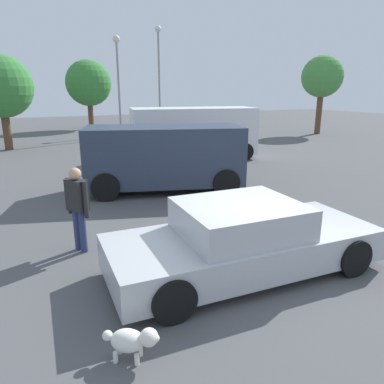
{
  "coord_description": "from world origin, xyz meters",
  "views": [
    {
      "loc": [
        -3.45,
        -4.67,
        3.02
      ],
      "look_at": [
        -0.18,
        1.99,
        0.9
      ],
      "focal_mm": 33.72,
      "sensor_mm": 36.0,
      "label": 1
    }
  ],
  "objects_px": {
    "dog": "(132,340)",
    "light_post_mid": "(118,69)",
    "light_post_near": "(159,62)",
    "pedestrian": "(78,203)",
    "sedan_foreground": "(243,240)",
    "van_white": "(193,132)",
    "suv_dark": "(164,156)"
  },
  "relations": [
    {
      "from": "suv_dark",
      "to": "van_white",
      "type": "bearing_deg",
      "value": -107.62
    },
    {
      "from": "dog",
      "to": "light_post_mid",
      "type": "bearing_deg",
      "value": 109.66
    },
    {
      "from": "sedan_foreground",
      "to": "van_white",
      "type": "height_order",
      "value": "van_white"
    },
    {
      "from": "van_white",
      "to": "light_post_near",
      "type": "relative_size",
      "value": 0.78
    },
    {
      "from": "van_white",
      "to": "pedestrian",
      "type": "height_order",
      "value": "van_white"
    },
    {
      "from": "dog",
      "to": "van_white",
      "type": "xyz_separation_m",
      "value": [
        6.24,
        11.05,
        0.95
      ]
    },
    {
      "from": "sedan_foreground",
      "to": "pedestrian",
      "type": "bearing_deg",
      "value": 141.64
    },
    {
      "from": "light_post_near",
      "to": "light_post_mid",
      "type": "xyz_separation_m",
      "value": [
        -3.67,
        -2.44,
        -0.66
      ]
    },
    {
      "from": "pedestrian",
      "to": "light_post_mid",
      "type": "distance_m",
      "value": 17.61
    },
    {
      "from": "sedan_foreground",
      "to": "light_post_mid",
      "type": "bearing_deg",
      "value": 83.69
    },
    {
      "from": "pedestrian",
      "to": "light_post_mid",
      "type": "xyz_separation_m",
      "value": [
        5.35,
        16.46,
        3.24
      ]
    },
    {
      "from": "pedestrian",
      "to": "light_post_near",
      "type": "distance_m",
      "value": 21.3
    },
    {
      "from": "light_post_mid",
      "to": "dog",
      "type": "bearing_deg",
      "value": -105.13
    },
    {
      "from": "van_white",
      "to": "light_post_near",
      "type": "distance_m",
      "value": 12.04
    },
    {
      "from": "sedan_foreground",
      "to": "light_post_mid",
      "type": "xyz_separation_m",
      "value": [
        3.02,
        18.51,
        3.65
      ]
    },
    {
      "from": "light_post_near",
      "to": "pedestrian",
      "type": "bearing_deg",
      "value": -115.53
    },
    {
      "from": "van_white",
      "to": "suv_dark",
      "type": "bearing_deg",
      "value": 66.4
    },
    {
      "from": "dog",
      "to": "light_post_mid",
      "type": "relative_size",
      "value": 0.09
    },
    {
      "from": "sedan_foreground",
      "to": "suv_dark",
      "type": "distance_m",
      "value": 5.49
    },
    {
      "from": "light_post_near",
      "to": "suv_dark",
      "type": "bearing_deg",
      "value": -110.86
    },
    {
      "from": "sedan_foreground",
      "to": "dog",
      "type": "bearing_deg",
      "value": -149.2
    },
    {
      "from": "sedan_foreground",
      "to": "light_post_mid",
      "type": "relative_size",
      "value": 0.76
    },
    {
      "from": "pedestrian",
      "to": "sedan_foreground",
      "type": "bearing_deg",
      "value": -70.17
    },
    {
      "from": "dog",
      "to": "light_post_mid",
      "type": "distance_m",
      "value": 20.83
    },
    {
      "from": "sedan_foreground",
      "to": "suv_dark",
      "type": "relative_size",
      "value": 0.94
    },
    {
      "from": "sedan_foreground",
      "to": "light_post_mid",
      "type": "distance_m",
      "value": 19.11
    },
    {
      "from": "dog",
      "to": "pedestrian",
      "type": "relative_size",
      "value": 0.35
    },
    {
      "from": "dog",
      "to": "light_post_near",
      "type": "xyz_separation_m",
      "value": [
        9.01,
        22.18,
        4.62
      ]
    },
    {
      "from": "suv_dark",
      "to": "light_post_near",
      "type": "xyz_separation_m",
      "value": [
        5.92,
        15.53,
        3.81
      ]
    },
    {
      "from": "dog",
      "to": "pedestrian",
      "type": "height_order",
      "value": "pedestrian"
    },
    {
      "from": "van_white",
      "to": "suv_dark",
      "type": "xyz_separation_m",
      "value": [
        -3.15,
        -4.41,
        -0.14
      ]
    },
    {
      "from": "van_white",
      "to": "light_post_mid",
      "type": "distance_m",
      "value": 9.24
    }
  ]
}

